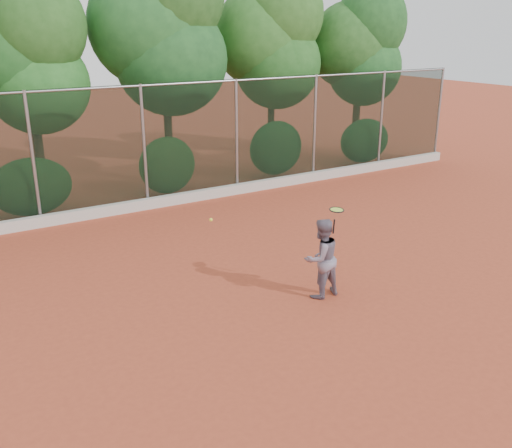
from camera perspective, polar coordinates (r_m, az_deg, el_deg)
ground at (r=11.10m, az=2.73°, el=-7.56°), size 80.00×80.00×0.00m
concrete_curb at (r=16.72m, az=-10.54°, el=2.05°), size 24.00×0.20×0.30m
tennis_player at (r=10.99m, az=6.54°, el=-3.43°), size 0.80×0.64×1.58m
chainlink_fence at (r=16.47m, az=-11.14°, el=7.89°), size 24.09×0.09×3.50m
foliage_backdrop at (r=17.88m, az=-15.77°, el=16.65°), size 23.70×3.63×7.55m
tennis_racket at (r=10.85m, az=8.04°, el=1.22°), size 0.30×0.30×0.52m
tennis_ball_in_flight at (r=9.94m, az=-4.53°, el=0.42°), size 0.06×0.06×0.06m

